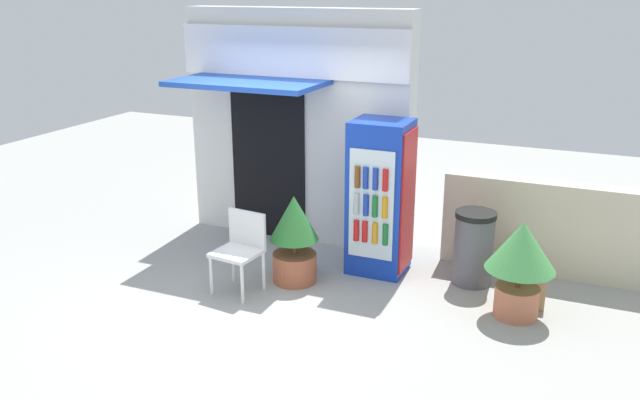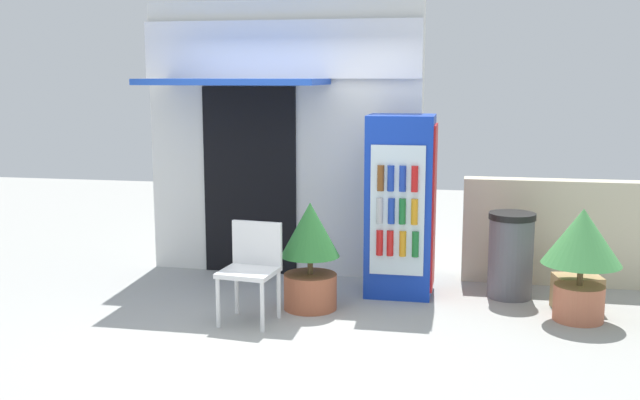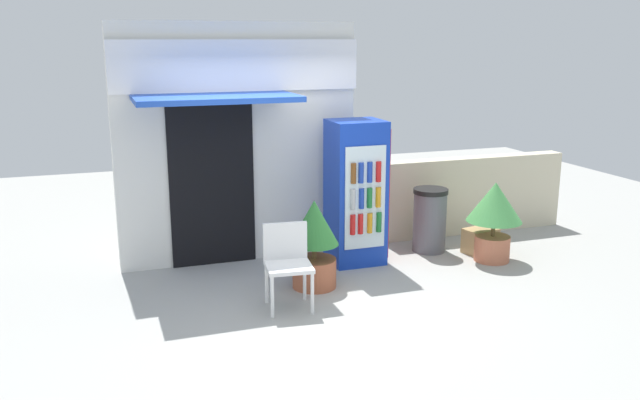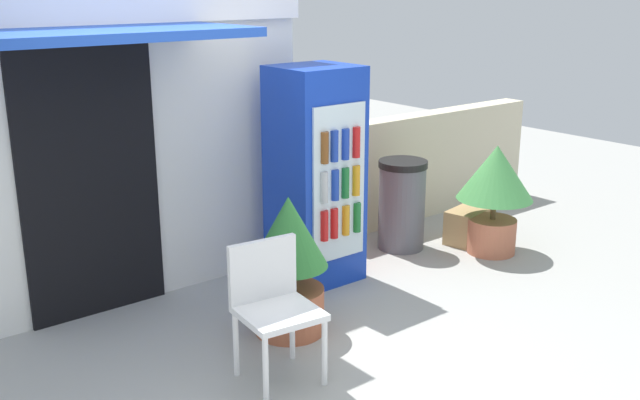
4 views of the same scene
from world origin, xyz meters
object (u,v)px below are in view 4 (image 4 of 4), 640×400
Objects in this scene: drink_cooler at (317,176)px; potted_plant_near_shop at (289,260)px; plastic_chair at (272,300)px; trash_bin at (402,204)px; potted_plant_curbside at (495,186)px; cardboard_box at (467,226)px.

potted_plant_near_shop is at bearing -139.39° from drink_cooler.
potted_plant_near_shop is (0.43, 0.41, 0.03)m from plastic_chair.
trash_bin is at bearing 26.91° from plastic_chair.
drink_cooler is 1.06m from potted_plant_near_shop.
plastic_chair is at bearing -136.27° from potted_plant_near_shop.
drink_cooler is 1.71m from potted_plant_curbside.
potted_plant_near_shop is 2.43× the size of cardboard_box.
plastic_chair is 2.97m from cardboard_box.
plastic_chair is (-1.19, -1.06, -0.37)m from drink_cooler.
drink_cooler is 1.15m from trash_bin.
potted_plant_near_shop is 2.47m from cardboard_box.
potted_plant_curbside reaches higher than plastic_chair.
potted_plant_curbside is (2.37, 0.12, 0.09)m from potted_plant_near_shop.
drink_cooler is at bearing 161.87° from potted_plant_curbside.
plastic_chair is at bearing -163.33° from cardboard_box.
drink_cooler is 2.12× the size of trash_bin.
potted_plant_curbside is (1.61, -0.53, -0.25)m from drink_cooler.
plastic_chair is at bearing -169.16° from potted_plant_curbside.
potted_plant_curbside reaches higher than potted_plant_near_shop.
drink_cooler is 1.76× the size of potted_plant_curbside.
plastic_chair reaches higher than cardboard_box.
trash_bin is (-0.55, 0.60, -0.21)m from potted_plant_curbside.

